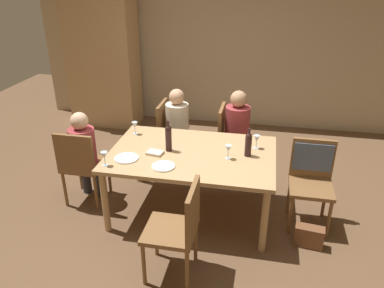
# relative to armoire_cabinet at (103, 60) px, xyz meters

# --- Properties ---
(ground_plane) EXTENTS (10.00, 10.00, 0.00)m
(ground_plane) POSITION_rel_armoire_cabinet_xyz_m (1.97, -2.33, -1.10)
(ground_plane) COLOR brown
(rear_room_partition) EXTENTS (6.40, 0.12, 2.70)m
(rear_room_partition) POSITION_rel_armoire_cabinet_xyz_m (1.97, 0.45, 0.25)
(rear_room_partition) COLOR tan
(rear_room_partition) RESTS_ON ground_plane
(armoire_cabinet) EXTENTS (1.18, 0.62, 2.18)m
(armoire_cabinet) POSITION_rel_armoire_cabinet_xyz_m (0.00, 0.00, 0.00)
(armoire_cabinet) COLOR tan
(armoire_cabinet) RESTS_ON ground_plane
(dining_table) EXTENTS (1.74, 1.17, 0.74)m
(dining_table) POSITION_rel_armoire_cabinet_xyz_m (1.97, -2.33, -0.43)
(dining_table) COLOR tan
(dining_table) RESTS_ON ground_plane
(chair_far_right) EXTENTS (0.44, 0.44, 0.92)m
(chair_far_right) POSITION_rel_armoire_cabinet_xyz_m (2.28, -1.37, -0.56)
(chair_far_right) COLOR brown
(chair_far_right) RESTS_ON ground_plane
(chair_left_end) EXTENTS (0.44, 0.44, 0.92)m
(chair_left_end) POSITION_rel_armoire_cabinet_xyz_m (0.72, -2.42, -0.56)
(chair_left_end) COLOR brown
(chair_left_end) RESTS_ON ground_plane
(chair_far_left) EXTENTS (0.44, 0.44, 0.92)m
(chair_far_left) POSITION_rel_armoire_cabinet_xyz_m (1.49, -1.37, -0.56)
(chair_far_left) COLOR brown
(chair_far_left) RESTS_ON ground_plane
(chair_near) EXTENTS (0.44, 0.44, 0.92)m
(chair_near) POSITION_rel_armoire_cabinet_xyz_m (2.06, -3.30, -0.56)
(chair_near) COLOR brown
(chair_near) RESTS_ON ground_plane
(chair_right_end) EXTENTS (0.44, 0.46, 0.92)m
(chair_right_end) POSITION_rel_armoire_cabinet_xyz_m (3.22, -2.21, -0.50)
(chair_right_end) COLOR brown
(chair_right_end) RESTS_ON ground_plane
(person_woman_host) EXTENTS (0.36, 0.31, 1.14)m
(person_woman_host) POSITION_rel_armoire_cabinet_xyz_m (2.39, -1.37, -0.44)
(person_woman_host) COLOR #33333D
(person_woman_host) RESTS_ON ground_plane
(person_man_bearded) EXTENTS (0.29, 0.33, 1.10)m
(person_man_bearded) POSITION_rel_armoire_cabinet_xyz_m (0.72, -2.31, -0.46)
(person_man_bearded) COLOR #33333D
(person_man_bearded) RESTS_ON ground_plane
(person_man_guest) EXTENTS (0.34, 0.30, 1.12)m
(person_man_guest) POSITION_rel_armoire_cabinet_xyz_m (1.60, -1.37, -0.45)
(person_man_guest) COLOR #33333D
(person_man_guest) RESTS_ON ground_plane
(wine_bottle_tall_green) EXTENTS (0.07, 0.07, 0.31)m
(wine_bottle_tall_green) POSITION_rel_armoire_cabinet_xyz_m (2.55, -2.29, -0.22)
(wine_bottle_tall_green) COLOR black
(wine_bottle_tall_green) RESTS_ON dining_table
(wine_bottle_dark_red) EXTENTS (0.07, 0.07, 0.34)m
(wine_bottle_dark_red) POSITION_rel_armoire_cabinet_xyz_m (1.72, -2.34, -0.20)
(wine_bottle_dark_red) COLOR black
(wine_bottle_dark_red) RESTS_ON dining_table
(wine_glass_near_left) EXTENTS (0.07, 0.07, 0.15)m
(wine_glass_near_left) POSITION_rel_armoire_cabinet_xyz_m (2.63, -2.09, -0.25)
(wine_glass_near_left) COLOR silver
(wine_glass_near_left) RESTS_ON dining_table
(wine_glass_centre) EXTENTS (0.07, 0.07, 0.15)m
(wine_glass_centre) POSITION_rel_armoire_cabinet_xyz_m (1.22, -1.99, -0.25)
(wine_glass_centre) COLOR silver
(wine_glass_centre) RESTS_ON dining_table
(wine_glass_near_right) EXTENTS (0.07, 0.07, 0.15)m
(wine_glass_near_right) POSITION_rel_armoire_cabinet_xyz_m (2.36, -2.39, -0.25)
(wine_glass_near_right) COLOR silver
(wine_glass_near_right) RESTS_ON dining_table
(wine_glass_far) EXTENTS (0.07, 0.07, 0.15)m
(wine_glass_far) POSITION_rel_armoire_cabinet_xyz_m (1.19, -2.78, -0.25)
(wine_glass_far) COLOR silver
(wine_glass_far) RESTS_ON dining_table
(dinner_plate_host) EXTENTS (0.25, 0.25, 0.01)m
(dinner_plate_host) POSITION_rel_armoire_cabinet_xyz_m (1.34, -2.60, -0.35)
(dinner_plate_host) COLOR white
(dinner_plate_host) RESTS_ON dining_table
(dinner_plate_guest_left) EXTENTS (0.23, 0.23, 0.01)m
(dinner_plate_guest_left) POSITION_rel_armoire_cabinet_xyz_m (1.76, -2.69, -0.35)
(dinner_plate_guest_left) COLOR white
(dinner_plate_guest_left) RESTS_ON dining_table
(folded_napkin) EXTENTS (0.18, 0.15, 0.03)m
(folded_napkin) POSITION_rel_armoire_cabinet_xyz_m (1.60, -2.45, -0.34)
(folded_napkin) COLOR beige
(folded_napkin) RESTS_ON dining_table
(handbag) EXTENTS (0.29, 0.15, 0.22)m
(handbag) POSITION_rel_armoire_cabinet_xyz_m (3.22, -2.68, -0.99)
(handbag) COLOR brown
(handbag) RESTS_ON ground_plane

